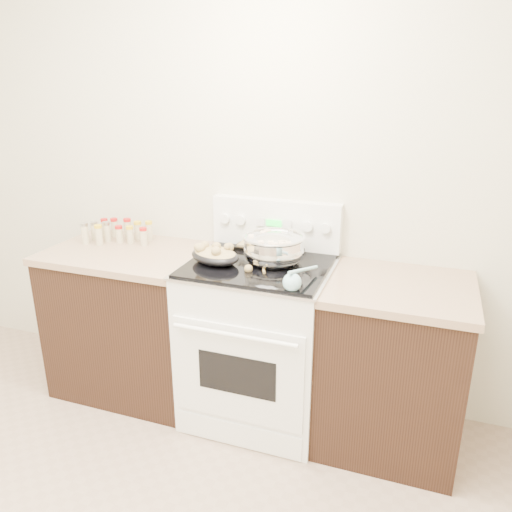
% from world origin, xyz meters
% --- Properties ---
extents(counter_left, '(0.93, 0.67, 0.92)m').
position_xyz_m(counter_left, '(-0.48, 1.43, 0.46)').
color(counter_left, black).
rests_on(counter_left, ground).
extents(counter_right, '(0.73, 0.67, 0.92)m').
position_xyz_m(counter_right, '(1.08, 1.43, 0.46)').
color(counter_right, black).
rests_on(counter_right, ground).
extents(kitchen_range, '(0.78, 0.73, 1.22)m').
position_xyz_m(kitchen_range, '(0.35, 1.42, 0.49)').
color(kitchen_range, white).
rests_on(kitchen_range, ground).
extents(mixing_bowl, '(0.42, 0.42, 0.19)m').
position_xyz_m(mixing_bowl, '(0.42, 1.45, 1.02)').
color(mixing_bowl, silver).
rests_on(mixing_bowl, kitchen_range).
extents(roasting_pan, '(0.34, 0.29, 0.12)m').
position_xyz_m(roasting_pan, '(0.13, 1.34, 0.99)').
color(roasting_pan, black).
rests_on(roasting_pan, kitchen_range).
extents(baking_sheet, '(0.40, 0.29, 0.06)m').
position_xyz_m(baking_sheet, '(0.34, 1.70, 0.96)').
color(baking_sheet, black).
rests_on(baking_sheet, kitchen_range).
extents(wooden_spoon, '(0.12, 0.25, 0.04)m').
position_xyz_m(wooden_spoon, '(0.35, 1.33, 0.95)').
color(wooden_spoon, '#9C7E47').
rests_on(wooden_spoon, kitchen_range).
extents(blue_ladle, '(0.11, 0.29, 0.11)m').
position_xyz_m(blue_ladle, '(0.61, 1.15, 0.98)').
color(blue_ladle, '#8EC4D4').
rests_on(blue_ladle, kitchen_range).
extents(spice_jars, '(0.40, 0.24, 0.13)m').
position_xyz_m(spice_jars, '(-0.63, 1.56, 0.98)').
color(spice_jars, '#BFB28C').
rests_on(spice_jars, counter_left).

